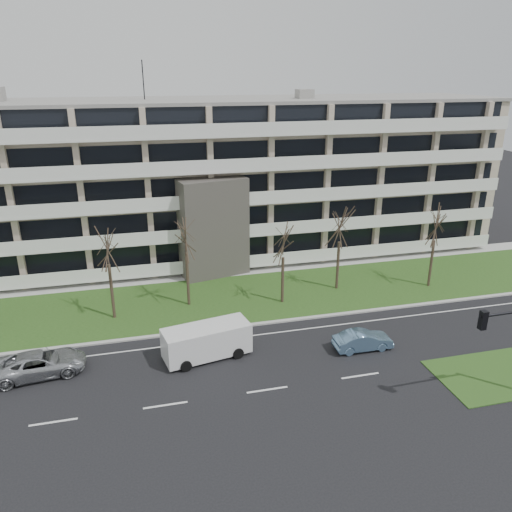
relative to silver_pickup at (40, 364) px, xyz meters
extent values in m
plane|color=black|center=(13.27, -5.01, -0.76)|extent=(160.00, 160.00, 0.00)
cube|color=#234818|center=(13.27, 7.99, -0.73)|extent=(90.00, 10.00, 0.06)
cube|color=#B2B2AD|center=(13.27, 2.99, -0.70)|extent=(90.00, 0.35, 0.12)
cube|color=#B2B2AD|center=(13.27, 13.49, -0.72)|extent=(90.00, 2.00, 0.08)
cube|color=#234818|center=(27.27, -7.01, -0.73)|extent=(7.00, 5.00, 0.06)
cube|color=white|center=(13.27, 1.49, -0.75)|extent=(90.00, 0.12, 0.01)
cube|color=tan|center=(13.27, 20.49, 6.74)|extent=(60.00, 12.00, 15.00)
cube|color=gray|center=(13.27, 20.49, 14.39)|extent=(60.50, 12.50, 0.30)
cube|color=#4C4742|center=(13.27, 13.49, 3.74)|extent=(6.39, 3.69, 9.00)
cube|color=black|center=(13.27, 13.29, 1.24)|extent=(4.92, 1.19, 3.50)
cylinder|color=black|center=(8.27, 20.49, 16.24)|extent=(0.10, 0.10, 3.50)
cube|color=black|center=(13.27, 14.47, 1.34)|extent=(58.00, 0.10, 1.80)
cube|color=white|center=(13.27, 13.79, -0.16)|extent=(58.00, 1.40, 0.22)
cube|color=white|center=(13.27, 13.14, 0.44)|extent=(58.00, 0.08, 1.00)
cube|color=black|center=(13.27, 14.47, 4.34)|extent=(58.00, 0.10, 1.80)
cube|color=white|center=(13.27, 13.79, 2.84)|extent=(58.00, 1.40, 0.22)
cube|color=white|center=(13.27, 13.14, 3.44)|extent=(58.00, 0.08, 1.00)
cube|color=black|center=(13.27, 14.47, 7.34)|extent=(58.00, 0.10, 1.80)
cube|color=white|center=(13.27, 13.79, 5.84)|extent=(58.00, 1.40, 0.22)
cube|color=white|center=(13.27, 13.14, 6.44)|extent=(58.00, 0.08, 1.00)
cube|color=black|center=(13.27, 14.47, 10.34)|extent=(58.00, 0.10, 1.80)
cube|color=white|center=(13.27, 13.79, 8.84)|extent=(58.00, 1.40, 0.22)
cube|color=white|center=(13.27, 13.14, 9.44)|extent=(58.00, 0.08, 1.00)
cube|color=black|center=(13.27, 14.47, 13.34)|extent=(58.00, 0.10, 1.80)
cube|color=white|center=(13.27, 13.79, 11.84)|extent=(58.00, 1.40, 0.22)
cube|color=white|center=(13.27, 13.14, 12.44)|extent=(58.00, 0.08, 1.00)
imported|color=#B2B4B9|center=(0.00, 0.00, 0.00)|extent=(5.71, 3.14, 1.51)
imported|color=#6991B7|center=(20.78, -2.10, -0.09)|extent=(4.04, 1.44, 1.33)
cube|color=white|center=(10.37, -0.48, 0.45)|extent=(5.97, 3.13, 2.00)
cube|color=black|center=(10.37, -0.48, 1.03)|extent=(5.53, 2.90, 0.74)
cube|color=white|center=(13.00, 0.02, 0.29)|extent=(0.74, 2.03, 1.26)
cylinder|color=black|center=(8.81, -1.85, -0.39)|extent=(0.77, 0.40, 0.74)
cylinder|color=black|center=(8.42, 0.22, -0.39)|extent=(0.77, 0.40, 0.74)
cylinder|color=black|center=(12.32, -1.18, -0.39)|extent=(0.77, 0.40, 0.74)
cylinder|color=black|center=(11.93, 0.89, -0.39)|extent=(0.77, 0.40, 0.74)
cube|color=black|center=(23.43, -9.79, 5.05)|extent=(0.34, 0.34, 1.04)
sphere|color=red|center=(23.43, -9.79, 5.38)|extent=(0.21, 0.21, 0.21)
sphere|color=orange|center=(23.43, -9.79, 5.05)|extent=(0.21, 0.21, 0.21)
sphere|color=green|center=(23.43, -9.79, 4.71)|extent=(0.21, 0.21, 0.21)
cylinder|color=#382B21|center=(4.31, 6.70, 1.45)|extent=(0.24, 0.24, 4.41)
cylinder|color=#382B21|center=(10.13, 7.61, 1.49)|extent=(0.24, 0.24, 4.49)
cylinder|color=#382B21|center=(17.60, 6.23, 1.20)|extent=(0.24, 0.24, 3.92)
cylinder|color=#382B21|center=(22.98, 7.69, 1.39)|extent=(0.24, 0.24, 4.30)
cylinder|color=#382B21|center=(31.05, 6.22, 1.36)|extent=(0.24, 0.24, 4.24)
camera|label=1|loc=(6.55, -29.12, 17.11)|focal=35.00mm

